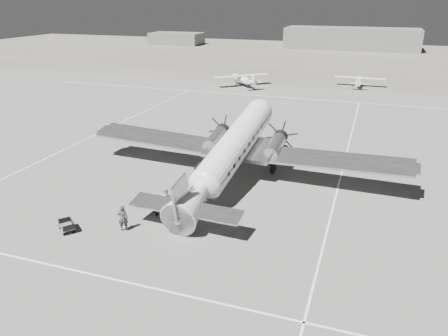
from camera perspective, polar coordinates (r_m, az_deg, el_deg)
ground at (r=39.02m, az=-3.76°, el=-2.73°), size 260.00×260.00×0.00m
taxi_line_near at (r=28.32m, az=-15.02°, el=-13.67°), size 60.00×0.15×0.01m
taxi_line_right at (r=36.47m, az=14.00°, el=-5.17°), size 0.15×80.00×0.01m
taxi_line_left at (r=55.73m, az=-17.05°, el=3.87°), size 0.15×60.00×0.01m
taxi_line_horizon at (r=75.77m, az=8.08°, el=9.11°), size 90.00×0.15×0.01m
grass_infield at (r=129.48m, az=13.10°, el=13.86°), size 260.00×90.00×0.01m
hangar_main at (r=153.52m, az=16.28°, el=15.93°), size 42.00×14.00×6.60m
shed_secondary at (r=163.65m, az=-6.20°, el=16.46°), size 18.00×10.00×4.00m
dc3_airliner at (r=39.10m, az=0.96°, el=2.10°), size 32.44×23.26×5.99m
light_plane_left at (r=84.52m, az=2.47°, el=11.37°), size 14.45×14.35×2.34m
light_plane_right at (r=88.02m, az=17.23°, el=10.73°), size 9.46×7.69×1.95m
baggage_cart_near at (r=34.88m, az=-7.92°, el=-5.09°), size 2.10×1.99×0.97m
baggage_cart_far at (r=33.97m, az=-19.83°, el=-7.18°), size 1.77×1.71×0.82m
ground_crew at (r=32.66m, az=-13.06°, el=-6.39°), size 0.86×0.71×2.01m
ramp_agent at (r=35.17m, az=-7.46°, el=-3.98°), size 0.87×1.04×1.92m
passenger at (r=37.60m, az=-5.23°, el=-2.14°), size 0.83×1.06×1.91m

